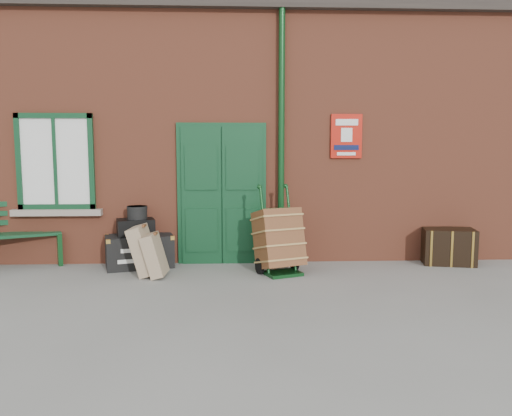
{
  "coord_description": "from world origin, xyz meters",
  "views": [
    {
      "loc": [
        -0.11,
        -6.52,
        1.83
      ],
      "look_at": [
        0.21,
        0.6,
        1.0
      ],
      "focal_mm": 35.0,
      "sensor_mm": 36.0,
      "label": 1
    }
  ],
  "objects": [
    {
      "name": "suitcase_back",
      "position": [
        -1.44,
        0.72,
        0.37
      ],
      "size": [
        0.43,
        0.54,
        0.74
      ],
      "primitive_type": "cube",
      "rotation": [
        0.0,
        -0.28,
        -0.07
      ],
      "color": "tan",
      "rests_on": "ground"
    },
    {
      "name": "bench",
      "position": [
        -3.73,
        1.33,
        0.53
      ],
      "size": [
        1.78,
        1.17,
        1.06
      ],
      "rotation": [
        0.0,
        0.0,
        0.41
      ],
      "color": "#103B1F",
      "rests_on": "ground"
    },
    {
      "name": "suitcase_front",
      "position": [
        -1.26,
        0.62,
        0.32
      ],
      "size": [
        0.37,
        0.48,
        0.64
      ],
      "primitive_type": "cube",
      "rotation": [
        0.0,
        -0.27,
        -0.07
      ],
      "color": "tan",
      "rests_on": "ground"
    },
    {
      "name": "strongbox",
      "position": [
        -1.64,
        1.25,
        0.63
      ],
      "size": [
        0.65,
        0.55,
        0.25
      ],
      "primitive_type": "cube",
      "rotation": [
        0.0,
        0.0,
        0.29
      ],
      "color": "black",
      "rests_on": "houdini_trunk"
    },
    {
      "name": "porter_trolley",
      "position": [
        0.56,
        0.77,
        0.5
      ],
      "size": [
        0.82,
        0.85,
        1.29
      ],
      "rotation": [
        0.0,
        0.0,
        0.37
      ],
      "color": "#0E3816",
      "rests_on": "ground"
    },
    {
      "name": "station_building",
      "position": [
        -0.0,
        3.49,
        2.16
      ],
      "size": [
        10.3,
        4.3,
        4.36
      ],
      "color": "#9B4A32",
      "rests_on": "ground"
    },
    {
      "name": "ground",
      "position": [
        0.0,
        0.0,
        0.0
      ],
      "size": [
        80.0,
        80.0,
        0.0
      ],
      "primitive_type": "plane",
      "color": "gray",
      "rests_on": "ground"
    },
    {
      "name": "houdini_trunk",
      "position": [
        -1.59,
        1.25,
        0.25
      ],
      "size": [
        1.13,
        0.82,
        0.51
      ],
      "primitive_type": "cube",
      "rotation": [
        0.0,
        0.0,
        0.29
      ],
      "color": "black",
      "rests_on": "ground"
    },
    {
      "name": "hatbox",
      "position": [
        -1.61,
        1.25,
        0.86
      ],
      "size": [
        0.38,
        0.38,
        0.2
      ],
      "primitive_type": "cylinder",
      "rotation": [
        0.0,
        0.0,
        0.29
      ],
      "color": "black",
      "rests_on": "strongbox"
    },
    {
      "name": "dark_trunk",
      "position": [
        3.35,
        1.25,
        0.29
      ],
      "size": [
        0.88,
        0.67,
        0.57
      ],
      "primitive_type": "cube",
      "rotation": [
        0.0,
        0.0,
        -0.21
      ],
      "color": "black",
      "rests_on": "ground"
    }
  ]
}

